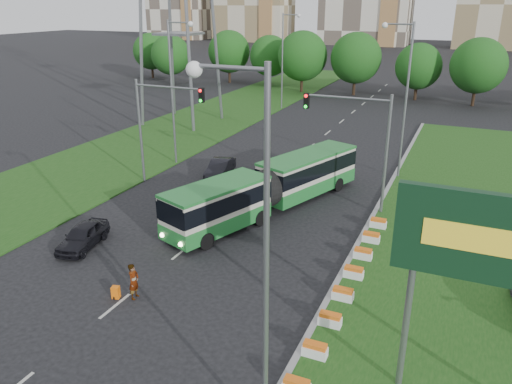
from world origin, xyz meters
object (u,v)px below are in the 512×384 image
at_px(car_left_near, 83,236).
at_px(car_left_far, 220,168).
at_px(traffic_mast_left, 157,117).
at_px(traffic_mast_median, 363,134).
at_px(articulated_bus, 267,187).
at_px(shopping_trolley, 116,292).
at_px(pedestrian, 134,281).
at_px(billboard, 492,250).

distance_m(car_left_near, car_left_far, 14.35).
bearing_deg(car_left_far, traffic_mast_left, -144.06).
height_order(traffic_mast_median, car_left_near, traffic_mast_median).
distance_m(articulated_bus, car_left_far, 7.90).
xyz_separation_m(traffic_mast_left, shopping_trolley, (6.99, -14.41, -5.05)).
bearing_deg(shopping_trolley, car_left_far, 85.70).
bearing_deg(traffic_mast_left, car_left_near, -80.38).
distance_m(traffic_mast_median, shopping_trolley, 18.16).
relative_size(articulated_bus, car_left_far, 3.87).
xyz_separation_m(traffic_mast_median, pedestrian, (-7.33, -15.04, -4.44)).
bearing_deg(shopping_trolley, traffic_mast_median, 46.27).
distance_m(traffic_mast_left, shopping_trolley, 16.80).
relative_size(car_left_near, pedestrian, 2.21).
bearing_deg(traffic_mast_left, shopping_trolley, -64.11).
relative_size(articulated_bus, shopping_trolley, 27.27).
xyz_separation_m(car_left_near, car_left_far, (1.52, 14.27, 0.02)).
xyz_separation_m(traffic_mast_median, shopping_trolley, (-8.16, -15.41, -5.05)).
bearing_deg(car_left_near, billboard, -22.44).
distance_m(articulated_bus, car_left_near, 12.16).
distance_m(billboard, traffic_mast_left, 27.16).
bearing_deg(traffic_mast_left, car_left_far, 46.06).
distance_m(traffic_mast_left, car_left_near, 11.91).
relative_size(billboard, pedestrian, 4.40).
xyz_separation_m(billboard, articulated_bus, (-13.15, 13.60, -4.49)).
bearing_deg(billboard, traffic_mast_left, 146.45).
bearing_deg(traffic_mast_median, traffic_mast_left, -176.23).
distance_m(car_left_near, pedestrian, 6.82).
xyz_separation_m(billboard, traffic_mast_left, (-22.63, 15.00, -0.81)).
relative_size(billboard, traffic_mast_median, 1.00).
height_order(articulated_bus, car_left_far, articulated_bus).
relative_size(traffic_mast_median, articulated_bus, 0.48).
bearing_deg(car_left_near, articulated_bus, 39.83).
height_order(traffic_mast_median, traffic_mast_left, same).
relative_size(traffic_mast_median, car_left_far, 1.86).
relative_size(traffic_mast_left, articulated_bus, 0.48).
height_order(billboard, traffic_mast_median, same).
bearing_deg(articulated_bus, billboard, -25.91).
relative_size(traffic_mast_left, car_left_near, 1.99).
relative_size(articulated_bus, car_left_near, 4.14).
bearing_deg(pedestrian, articulated_bus, -13.30).
distance_m(billboard, shopping_trolley, 16.71).
distance_m(traffic_mast_left, car_left_far, 6.70).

